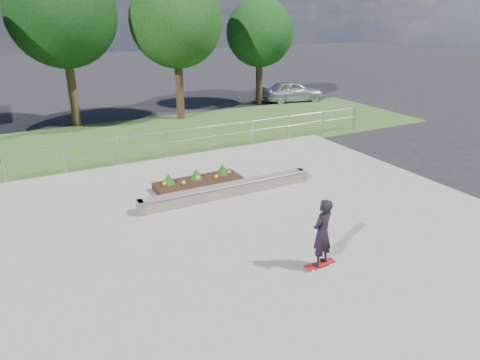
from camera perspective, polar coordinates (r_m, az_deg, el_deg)
name	(u,v)px	position (r m, az deg, el deg)	size (l,w,h in m)	color
ground	(259,237)	(11.72, 2.59, -7.57)	(120.00, 120.00, 0.00)	black
grass_verge	(145,138)	(21.26, -12.60, 5.48)	(30.00, 8.00, 0.02)	#335522
concrete_slab	(259,236)	(11.70, 2.59, -7.44)	(15.00, 15.00, 0.06)	gray
fence	(167,141)	(17.82, -9.67, 5.16)	(20.06, 0.06, 1.20)	gray
tree_mid_left	(62,14)	(23.96, -22.69, 19.78)	(5.25, 5.25, 8.25)	#382816
tree_mid_right	(176,21)	(24.25, -8.51, 20.20)	(4.90, 4.90, 7.70)	black
tree_far_right	(260,33)	(28.19, 2.66, 19.02)	(4.20, 4.20, 6.60)	#332014
grind_ledge	(228,190)	(14.00, -1.58, -1.31)	(6.00, 0.44, 0.43)	#66594B
planter_bed	(199,182)	(14.74, -5.52, -0.29)	(3.00, 1.20, 0.61)	black
skateboarder	(322,233)	(10.06, 10.89, -6.96)	(0.80, 0.57, 1.74)	white
parked_car	(293,91)	(29.69, 7.03, 11.67)	(1.64, 4.08, 1.39)	#9FA5A8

